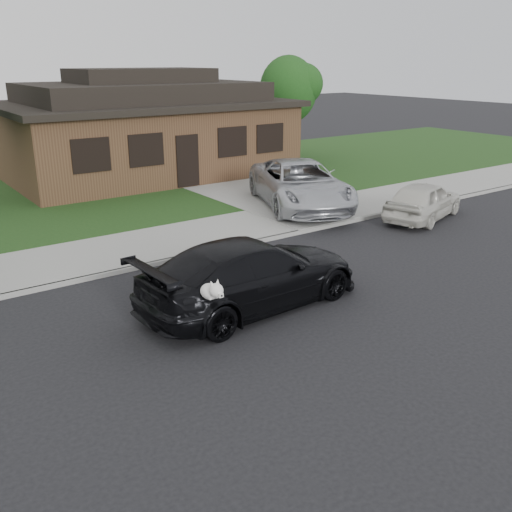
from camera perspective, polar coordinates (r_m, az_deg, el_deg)
ground at (r=13.07m, az=1.41°, el=-4.23°), size 120.00×120.00×0.00m
sidewalk at (r=17.06m, az=-8.71°, el=1.44°), size 60.00×3.00×0.12m
curb at (r=15.80m, az=-6.22°, el=0.10°), size 60.00×0.12×0.12m
lawn at (r=24.25m, az=-17.44°, el=6.08°), size 60.00×13.00×0.13m
driveway at (r=24.17m, az=-1.43°, el=6.92°), size 4.50×13.00×0.14m
sedan at (r=12.38m, az=-0.50°, el=-1.79°), size 5.37×2.67×1.52m
minivan at (r=20.51m, az=4.46°, el=7.17°), size 4.72×6.41×1.62m
white_compact at (r=20.14m, az=16.40°, el=5.37°), size 4.13×2.63×1.31m
recycling_bin at (r=19.58m, az=4.18°, el=5.61°), size 0.77×0.77×0.99m
house at (r=27.19m, az=-11.13°, el=12.36°), size 12.60×8.60×4.65m
tree_1 at (r=30.85m, az=3.57°, el=16.38°), size 3.15×3.00×5.25m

